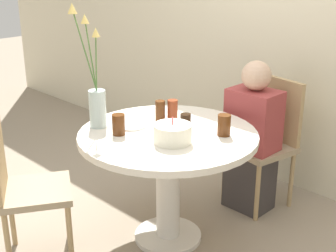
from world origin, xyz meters
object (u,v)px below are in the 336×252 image
Objects in this scene: chair_right_flank at (20,180)px; drink_glass_0 at (186,122)px; drink_glass_3 at (173,110)px; drink_glass_4 at (224,125)px; chair_far_back at (268,135)px; drink_glass_1 at (160,111)px; flower_vase at (95,95)px; drink_glass_2 at (119,125)px; birthday_cake at (173,133)px; side_plate at (132,126)px; person_guest at (252,142)px.

drink_glass_0 is (0.50, 0.85, 0.26)m from chair_right_flank.
drink_glass_4 is (0.40, 0.02, -0.00)m from drink_glass_3.
drink_glass_4 is at bearing -70.22° from chair_far_back.
drink_glass_0 is 0.23m from drink_glass_1.
flower_vase is 0.57m from drink_glass_0.
chair_far_back is 0.81m from drink_glass_0.
drink_glass_2 is at bearing -136.38° from drink_glass_4.
drink_glass_3 is at bearing -102.41° from chair_far_back.
birthday_cake is at bearing -100.59° from chair_right_flank.
birthday_cake is 1.61× the size of drink_glass_1.
flower_vase is 5.49× the size of drink_glass_1.
drink_glass_4 reaches higher than drink_glass_2.
side_plate is 1.32× the size of drink_glass_1.
chair_far_back reaches higher than drink_glass_0.
drink_glass_2 is at bearing -96.86° from chair_far_back.
drink_glass_1 is (0.05, 0.19, 0.06)m from side_plate.
drink_glass_2 is at bearing -156.43° from birthday_cake.
chair_right_flank is at bearing -131.38° from birthday_cake.
side_plate is at bearing -110.63° from drink_glass_3.
flower_vase is 1.15m from person_guest.
birthday_cake is at bearing -33.32° from drink_glass_1.
drink_glass_2 is at bearing -97.07° from drink_glass_3.
drink_glass_2 is at bearing -86.32° from chair_right_flank.
chair_far_back is at bearing 79.58° from person_guest.
drink_glass_2 is 0.62m from drink_glass_4.
chair_right_flank is 1.01m from drink_glass_3.
side_plate is 0.90m from person_guest.
drink_glass_2 reaches higher than drink_glass_0.
side_plate is 1.32× the size of drink_glass_3.
drink_glass_0 is (0.28, 0.18, 0.05)m from side_plate.
drink_glass_2 is 0.98× the size of drink_glass_4.
drink_glass_3 reaches higher than drink_glass_2.
chair_right_flank is at bearing -96.89° from flower_vase.
chair_right_flank is 1.02m from drink_glass_0.
chair_right_flank is 1.25× the size of flower_vase.
drink_glass_1 reaches higher than drink_glass_0.
chair_far_back reaches higher than drink_glass_3.
drink_glass_3 is 0.40m from drink_glass_4.
drink_glass_4 is 0.12× the size of person_guest.
drink_glass_4 is at bearing 33.63° from flower_vase.
chair_right_flank is at bearing -111.64° from person_guest.
drink_glass_1 is at bearing 176.92° from drink_glass_0.
chair_right_flank is 6.85× the size of drink_glass_1.
side_plate is at bearing 44.00° from flower_vase.
chair_far_back is 0.85× the size of person_guest.
drink_glass_0 is 0.83× the size of drink_glass_4.
drink_glass_1 is 0.34m from drink_glass_2.
drink_glass_1 is 0.45m from drink_glass_4.
drink_glass_3 is at bearing 134.41° from birthday_cake.
person_guest is (0.51, 0.94, -0.43)m from flower_vase.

